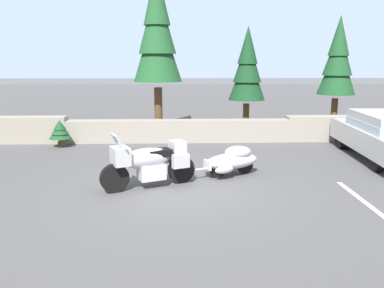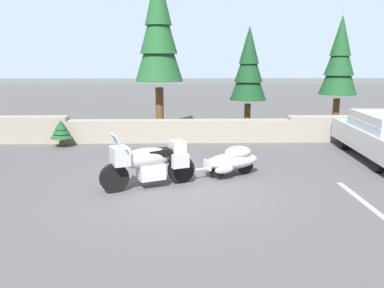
{
  "view_description": "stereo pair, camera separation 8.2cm",
  "coord_description": "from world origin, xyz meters",
  "px_view_note": "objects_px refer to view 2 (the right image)",
  "views": [
    {
      "loc": [
        0.01,
        -8.82,
        2.94
      ],
      "look_at": [
        0.36,
        0.96,
        0.85
      ],
      "focal_mm": 37.01,
      "sensor_mm": 36.0,
      "label": 1
    },
    {
      "loc": [
        0.09,
        -8.82,
        2.94
      ],
      "look_at": [
        0.36,
        0.96,
        0.85
      ],
      "focal_mm": 37.01,
      "sensor_mm": 36.0,
      "label": 2
    }
  ],
  "objects_px": {
    "pine_tree_secondary": "(340,60)",
    "pine_tree_far_right": "(249,67)",
    "touring_motorcycle": "(148,162)",
    "car_shaped_trailer": "(232,160)",
    "pine_tree_tall": "(158,31)"
  },
  "relations": [
    {
      "from": "pine_tree_tall",
      "to": "pine_tree_secondary",
      "type": "bearing_deg",
      "value": 3.33
    },
    {
      "from": "touring_motorcycle",
      "to": "pine_tree_secondary",
      "type": "height_order",
      "value": "pine_tree_secondary"
    },
    {
      "from": "car_shaped_trailer",
      "to": "pine_tree_secondary",
      "type": "height_order",
      "value": "pine_tree_secondary"
    },
    {
      "from": "touring_motorcycle",
      "to": "pine_tree_far_right",
      "type": "xyz_separation_m",
      "value": [
        3.41,
        6.73,
        2.02
      ]
    },
    {
      "from": "touring_motorcycle",
      "to": "pine_tree_far_right",
      "type": "distance_m",
      "value": 7.81
    },
    {
      "from": "touring_motorcycle",
      "to": "car_shaped_trailer",
      "type": "xyz_separation_m",
      "value": [
        2.08,
        0.92,
        -0.21
      ]
    },
    {
      "from": "pine_tree_tall",
      "to": "pine_tree_secondary",
      "type": "distance_m",
      "value": 7.4
    },
    {
      "from": "car_shaped_trailer",
      "to": "pine_tree_tall",
      "type": "relative_size",
      "value": 0.34
    },
    {
      "from": "touring_motorcycle",
      "to": "car_shaped_trailer",
      "type": "height_order",
      "value": "touring_motorcycle"
    },
    {
      "from": "touring_motorcycle",
      "to": "pine_tree_tall",
      "type": "distance_m",
      "value": 7.69
    },
    {
      "from": "touring_motorcycle",
      "to": "pine_tree_tall",
      "type": "relative_size",
      "value": 0.34
    },
    {
      "from": "touring_motorcycle",
      "to": "pine_tree_tall",
      "type": "bearing_deg",
      "value": 90.81
    },
    {
      "from": "touring_motorcycle",
      "to": "car_shaped_trailer",
      "type": "relative_size",
      "value": 1.0
    },
    {
      "from": "pine_tree_tall",
      "to": "pine_tree_far_right",
      "type": "relative_size",
      "value": 1.52
    },
    {
      "from": "pine_tree_secondary",
      "to": "pine_tree_far_right",
      "type": "relative_size",
      "value": 1.11
    }
  ]
}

